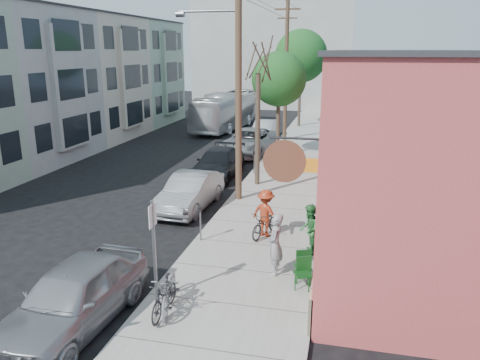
% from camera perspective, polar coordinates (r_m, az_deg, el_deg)
% --- Properties ---
extents(ground, '(120.00, 120.00, 0.00)m').
position_cam_1_polar(ground, '(17.58, -11.75, -6.88)').
color(ground, black).
extents(sidewalk, '(4.50, 58.00, 0.15)m').
position_cam_1_polar(sidewalk, '(26.64, 6.65, 1.27)').
color(sidewalk, '#A29D96').
rests_on(sidewalk, ground).
extents(cafe_building, '(6.60, 20.20, 6.61)m').
position_cam_1_polar(cafe_building, '(20.03, 18.51, 5.25)').
color(cafe_building, '#BB4546').
rests_on(cafe_building, ground).
extents(apartment_row, '(6.30, 32.00, 9.00)m').
position_cam_1_polar(apartment_row, '(34.41, -20.66, 11.10)').
color(apartment_row, '#99AE93').
rests_on(apartment_row, ground).
extents(end_cap_building, '(18.00, 8.00, 12.00)m').
position_cam_1_polar(end_cap_building, '(57.39, 4.18, 14.95)').
color(end_cap_building, '#A6A5A0').
rests_on(end_cap_building, ground).
extents(sign_post, '(0.07, 0.45, 2.80)m').
position_cam_1_polar(sign_post, '(12.40, -10.45, -7.41)').
color(sign_post, slate).
rests_on(sign_post, sidewalk).
extents(parking_meter_near, '(0.14, 0.14, 1.24)m').
position_cam_1_polar(parking_meter_near, '(16.35, -4.87, -4.63)').
color(parking_meter_near, slate).
rests_on(parking_meter_near, sidewalk).
extents(parking_meter_far, '(0.14, 0.14, 1.24)m').
position_cam_1_polar(parking_meter_far, '(25.13, 1.73, 2.63)').
color(parking_meter_far, slate).
rests_on(parking_meter_far, sidewalk).
extents(utility_pole_near, '(3.57, 0.28, 10.00)m').
position_cam_1_polar(utility_pole_near, '(20.13, -0.35, 12.15)').
color(utility_pole_near, '#503A28').
rests_on(utility_pole_near, sidewalk).
extents(utility_pole_far, '(1.80, 0.28, 10.00)m').
position_cam_1_polar(utility_pole_far, '(34.80, 5.65, 13.43)').
color(utility_pole_far, '#503A28').
rests_on(utility_pole_far, sidewalk).
extents(tree_bare, '(0.24, 0.24, 5.41)m').
position_cam_1_polar(tree_bare, '(22.79, 2.16, 6.08)').
color(tree_bare, '#44392C').
rests_on(tree_bare, sidewalk).
extents(tree_leafy_mid, '(3.33, 3.33, 6.42)m').
position_cam_1_polar(tree_leafy_mid, '(29.07, 4.77, 12.14)').
color(tree_leafy_mid, '#44392C').
rests_on(tree_leafy_mid, sidewalk).
extents(tree_leafy_far, '(4.46, 4.46, 8.18)m').
position_cam_1_polar(tree_leafy_far, '(41.32, 7.45, 14.75)').
color(tree_leafy_far, '#44392C').
rests_on(tree_leafy_far, sidewalk).
extents(patio_chair_a, '(0.66, 0.66, 0.88)m').
position_cam_1_polar(patio_chair_a, '(13.42, 7.68, -11.26)').
color(patio_chair_a, '#113D15').
rests_on(patio_chair_a, sidewalk).
extents(patio_chair_b, '(0.63, 0.63, 0.88)m').
position_cam_1_polar(patio_chair_b, '(13.81, 7.67, -10.45)').
color(patio_chair_b, '#113D15').
rests_on(patio_chair_b, sidewalk).
extents(patron_grey, '(0.50, 0.72, 1.89)m').
position_cam_1_polar(patron_grey, '(13.94, 4.32, -7.82)').
color(patron_grey, gray).
rests_on(patron_grey, sidewalk).
extents(patron_green, '(0.64, 0.82, 1.69)m').
position_cam_1_polar(patron_green, '(15.40, 8.44, -6.01)').
color(patron_green, '#317A39').
rests_on(patron_green, sidewalk).
extents(cyclist, '(1.28, 1.04, 1.72)m').
position_cam_1_polar(cyclist, '(16.71, 3.16, -4.04)').
color(cyclist, '#9B3016').
rests_on(cyclist, sidewalk).
extents(cyclist_bike, '(1.18, 1.88, 0.93)m').
position_cam_1_polar(cyclist_bike, '(16.85, 3.14, -5.30)').
color(cyclist_bike, black).
rests_on(cyclist_bike, sidewalk).
extents(parked_bike_a, '(0.47, 1.64, 0.98)m').
position_cam_1_polar(parked_bike_a, '(12.26, -9.25, -13.83)').
color(parked_bike_a, black).
rests_on(parked_bike_a, sidewalk).
extents(parked_bike_b, '(1.12, 2.07, 1.03)m').
position_cam_1_polar(parked_bike_b, '(12.50, -8.62, -13.05)').
color(parked_bike_b, slate).
rests_on(parked_bike_b, sidewalk).
extents(car_0, '(2.21, 4.93, 1.65)m').
position_cam_1_polar(car_0, '(12.43, -19.58, -13.21)').
color(car_0, '#919298').
rests_on(car_0, ground).
extents(car_1, '(1.84, 4.68, 1.52)m').
position_cam_1_polar(car_1, '(20.10, -6.10, -1.45)').
color(car_1, gray).
rests_on(car_1, ground).
extents(car_2, '(2.15, 5.12, 1.48)m').
position_cam_1_polar(car_2, '(25.12, -2.66, 2.05)').
color(car_2, black).
rests_on(car_2, ground).
extents(car_3, '(3.21, 6.08, 1.63)m').
position_cam_1_polar(car_3, '(30.68, 1.10, 4.70)').
color(car_3, '#9DA0A5').
rests_on(car_3, ground).
extents(car_4, '(1.52, 4.28, 1.41)m').
position_cam_1_polar(car_4, '(36.08, 2.96, 6.15)').
color(car_4, '#B3B8BC').
rests_on(car_4, ground).
extents(bus, '(3.72, 11.30, 3.09)m').
position_cam_1_polar(bus, '(40.86, -1.49, 8.47)').
color(bus, silver).
rests_on(bus, ground).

